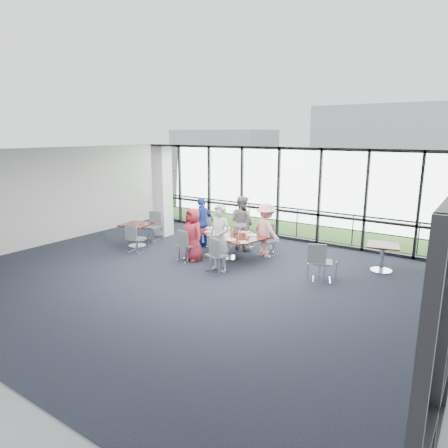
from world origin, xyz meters
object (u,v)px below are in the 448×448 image
Objects in this scene: main_table at (230,237)px; diner_end at (202,223)px; chair_spare_r at (323,262)px; diner_far_left at (242,223)px; chair_spare_lb at (150,227)px; structural_column at (163,192)px; chair_spare_la at (137,239)px; diner_near_right at (220,238)px; chair_main_end at (199,233)px; chair_main_fl at (244,233)px; side_table_left at (136,227)px; chair_main_fr at (268,241)px; diner_near_left at (193,234)px; diner_far_right at (266,230)px; chair_main_nl at (186,246)px; chair_main_nr at (217,255)px; side_table_right at (383,249)px.

diner_end reaches higher than main_table.
diner_far_left is at bearing 135.91° from chair_spare_r.
chair_spare_lb is (-3.34, 0.08, -0.15)m from main_table.
structural_column reaches higher than diner_far_left.
chair_spare_r is at bearing -5.60° from chair_spare_la.
structural_column is 6.70m from chair_spare_r.
diner_far_left reaches higher than chair_spare_la.
main_table is at bearing 153.20° from chair_spare_r.
diner_near_right is 2.45m from chair_main_end.
main_table is at bearing 80.52° from diner_end.
diner_end is 1.72× the size of chair_main_fl.
chair_main_fr is (4.06, 1.52, -0.17)m from side_table_left.
side_table_left is 0.56× the size of diner_near_right.
chair_spare_lb is 6.31m from chair_spare_r.
structural_column is 3.36m from diner_near_left.
chair_main_fl is 0.96× the size of chair_spare_lb.
structural_column is at bearing -179.79° from main_table.
diner_near_right is 2.08× the size of chair_spare_la.
chair_main_fl is at bearing 29.89° from chair_spare_la.
chair_main_fl is (-1.07, 0.49, -0.34)m from diner_far_right.
diner_near_right is 1.12× the size of diner_far_right.
diner_near_right reaches higher than chair_spare_r.
structural_column is at bearing 155.39° from chair_main_nl.
chair_main_nl is at bearing 97.95° from chair_main_fl.
diner_end is at bearing 59.50° from chair_main_fl.
chair_spare_la reaches higher than main_table.
chair_spare_lb reaches higher than chair_main_fr.
diner_far_left is at bearing 125.01° from chair_main_fl.
structural_column is 4.40m from diner_far_right.
chair_main_nr is at bearing 55.65° from diner_end.
diner_far_left is 1.82× the size of chair_main_fl.
diner_far_right is at bearing 173.25° from chair_spare_lb.
chair_main_fl reaches higher than chair_main_end.
side_table_left is at bearing -175.57° from chair_main_nl.
diner_near_left reaches higher than side_table_right.
chair_spare_lb is at bearing 29.36° from diner_far_left.
diner_end reaches higher than diner_near_left.
side_table_right is 4.39m from diner_near_right.
diner_near_left is 1.64× the size of chair_main_end.
chair_spare_lb is at bearing 102.12° from chair_spare_la.
diner_near_left is (2.76, -1.73, -0.82)m from structural_column.
chair_main_fr is (1.10, -0.40, -0.00)m from chair_main_fl.
side_table_left is 0.62× the size of diner_end.
diner_near_right reaches higher than diner_far_left.
side_table_right is at bearing 33.91° from chair_spare_r.
side_table_left is 2.18m from diner_end.
chair_main_nr is (1.81, -1.73, -0.34)m from diner_end.
chair_main_nl is at bearing 63.59° from chair_main_fr.
diner_far_left is (3.30, 0.07, -0.73)m from structural_column.
structural_column is 7.64m from side_table_right.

